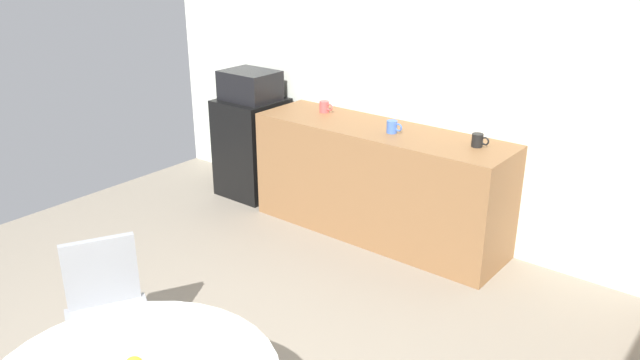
{
  "coord_description": "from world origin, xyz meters",
  "views": [
    {
      "loc": [
        2.14,
        -1.29,
        2.32
      ],
      "look_at": [
        -0.03,
        1.41,
        0.95
      ],
      "focal_mm": 35.38,
      "sensor_mm": 36.0,
      "label": 1
    }
  ],
  "objects_px": {
    "chair_gray": "(106,299)",
    "mug_white": "(392,127)",
    "mini_fridge": "(253,147)",
    "mug_red": "(478,140)",
    "microwave": "(250,85)",
    "mug_green": "(325,107)"
  },
  "relations": [
    {
      "from": "microwave",
      "to": "mug_white",
      "type": "height_order",
      "value": "microwave"
    },
    {
      "from": "chair_gray",
      "to": "microwave",
      "type": "bearing_deg",
      "value": 118.3
    },
    {
      "from": "chair_gray",
      "to": "mug_green",
      "type": "distance_m",
      "value": 2.61
    },
    {
      "from": "mug_green",
      "to": "mug_red",
      "type": "relative_size",
      "value": 1.0
    },
    {
      "from": "chair_gray",
      "to": "mug_red",
      "type": "height_order",
      "value": "mug_red"
    },
    {
      "from": "mini_fridge",
      "to": "mug_green",
      "type": "relative_size",
      "value": 7.01
    },
    {
      "from": "mug_red",
      "to": "mug_white",
      "type": "bearing_deg",
      "value": -171.34
    },
    {
      "from": "microwave",
      "to": "mug_red",
      "type": "distance_m",
      "value": 2.19
    },
    {
      "from": "mug_green",
      "to": "mug_red",
      "type": "distance_m",
      "value": 1.41
    },
    {
      "from": "mini_fridge",
      "to": "mug_red",
      "type": "height_order",
      "value": "mug_red"
    },
    {
      "from": "mini_fridge",
      "to": "mug_red",
      "type": "xyz_separation_m",
      "value": [
        2.19,
        0.06,
        0.5
      ]
    },
    {
      "from": "mug_green",
      "to": "chair_gray",
      "type": "bearing_deg",
      "value": -78.16
    },
    {
      "from": "mini_fridge",
      "to": "mug_red",
      "type": "distance_m",
      "value": 2.24
    },
    {
      "from": "chair_gray",
      "to": "mug_red",
      "type": "relative_size",
      "value": 6.43
    },
    {
      "from": "mini_fridge",
      "to": "mug_green",
      "type": "xyz_separation_m",
      "value": [
        0.78,
        0.09,
        0.5
      ]
    },
    {
      "from": "mini_fridge",
      "to": "microwave",
      "type": "xyz_separation_m",
      "value": [
        -0.0,
        0.0,
        0.58
      ]
    },
    {
      "from": "mug_white",
      "to": "mug_red",
      "type": "relative_size",
      "value": 1.0
    },
    {
      "from": "mini_fridge",
      "to": "chair_gray",
      "type": "relative_size",
      "value": 1.09
    },
    {
      "from": "chair_gray",
      "to": "mug_white",
      "type": "height_order",
      "value": "mug_white"
    },
    {
      "from": "microwave",
      "to": "mug_red",
      "type": "xyz_separation_m",
      "value": [
        2.19,
        0.06,
        -0.09
      ]
    },
    {
      "from": "microwave",
      "to": "mug_green",
      "type": "height_order",
      "value": "microwave"
    },
    {
      "from": "mini_fridge",
      "to": "microwave",
      "type": "distance_m",
      "value": 0.58
    }
  ]
}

